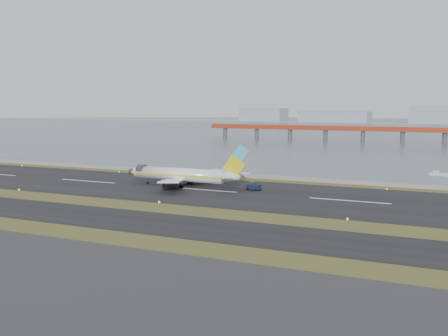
{
  "coord_description": "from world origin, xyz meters",
  "views": [
    {
      "loc": [
        71.36,
        -103.93,
        23.36
      ],
      "look_at": [
        10.08,
        22.0,
        7.43
      ],
      "focal_mm": 45.0,
      "sensor_mm": 36.0,
      "label": 1
    }
  ],
  "objects": [
    {
      "name": "red_pier",
      "position": [
        20.0,
        250.0,
        7.28
      ],
      "size": [
        260.0,
        5.0,
        10.2
      ],
      "color": "#9F331B",
      "rests_on": "ground"
    },
    {
      "name": "airliner",
      "position": [
        -7.48,
        32.71,
        3.46
      ],
      "size": [
        38.52,
        32.89,
        12.8
      ],
      "color": "white",
      "rests_on": "ground"
    },
    {
      "name": "bay_water",
      "position": [
        0.0,
        460.0,
        0.0
      ],
      "size": [
        1400.0,
        800.0,
        1.3
      ],
      "primitive_type": "cube",
      "color": "#435060",
      "rests_on": "ground"
    },
    {
      "name": "seawall",
      "position": [
        0.0,
        60.0,
        0.5
      ],
      "size": [
        1000.0,
        2.5,
        1.0
      ],
      "primitive_type": "cube",
      "color": "gray",
      "rests_on": "ground"
    },
    {
      "name": "runway_strip",
      "position": [
        0.0,
        30.0,
        0.05
      ],
      "size": [
        1000.0,
        45.0,
        0.1
      ],
      "primitive_type": "cube",
      "color": "black",
      "rests_on": "ground"
    },
    {
      "name": "ground",
      "position": [
        0.0,
        0.0,
        0.0
      ],
      "size": [
        1000.0,
        1000.0,
        0.0
      ],
      "primitive_type": "plane",
      "color": "#364418",
      "rests_on": "ground"
    },
    {
      "name": "far_shoreline",
      "position": [
        13.62,
        620.0,
        6.07
      ],
      "size": [
        1400.0,
        80.0,
        60.5
      ],
      "color": "#919EAC",
      "rests_on": "ground"
    },
    {
      "name": "workboat_near",
      "position": [
        55.32,
        91.42,
        0.54
      ],
      "size": [
        7.18,
        2.6,
        1.72
      ],
      "rotation": [
        0.0,
        0.0,
        0.05
      ],
      "color": "silver",
      "rests_on": "ground"
    },
    {
      "name": "pushback_tug",
      "position": [
        12.48,
        35.44,
        1.14
      ],
      "size": [
        3.92,
        2.63,
        2.34
      ],
      "rotation": [
        0.0,
        0.0,
        -0.14
      ],
      "color": "#121C31",
      "rests_on": "ground"
    },
    {
      "name": "taxiway_strip",
      "position": [
        0.0,
        -12.0,
        0.05
      ],
      "size": [
        1000.0,
        18.0,
        0.1
      ],
      "primitive_type": "cube",
      "color": "black",
      "rests_on": "ground"
    }
  ]
}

